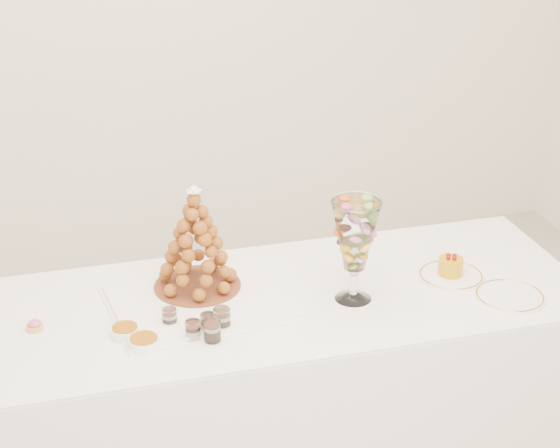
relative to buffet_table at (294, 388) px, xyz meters
name	(u,v)px	position (x,y,z in m)	size (l,w,h in m)	color
room_walls	(271,2)	(-0.12, -0.14, 1.40)	(4.54, 4.04, 2.82)	white
buffet_table	(294,388)	(0.00, 0.00, 0.00)	(2.02, 0.85, 0.76)	white
lace_tray	(203,301)	(-0.31, 0.04, 0.39)	(0.59, 0.44, 0.02)	white
macaron_vase	(355,237)	(0.18, -0.08, 0.61)	(0.16, 0.16, 0.36)	white
cake_plate	(451,276)	(0.56, -0.04, 0.39)	(0.23, 0.23, 0.01)	white
spare_plate	(510,296)	(0.69, -0.23, 0.39)	(0.23, 0.23, 0.01)	white
pink_tart	(35,326)	(-0.86, 0.03, 0.39)	(0.06, 0.06, 0.03)	tan
verrine_a	(170,318)	(-0.45, -0.08, 0.41)	(0.05, 0.05, 0.06)	white
verrine_b	(208,324)	(-0.34, -0.15, 0.41)	(0.05, 0.05, 0.07)	white
verrine_c	(222,319)	(-0.29, -0.15, 0.42)	(0.06, 0.06, 0.08)	white
verrine_d	(193,331)	(-0.39, -0.18, 0.41)	(0.05, 0.05, 0.07)	white
verrine_e	(212,330)	(-0.34, -0.20, 0.42)	(0.05, 0.05, 0.07)	white
ramekin_back	(125,331)	(-0.59, -0.09, 0.39)	(0.09, 0.09, 0.03)	white
ramekin_front	(144,343)	(-0.55, -0.18, 0.40)	(0.10, 0.10, 0.03)	white
croquembouche	(196,239)	(-0.31, 0.12, 0.58)	(0.30, 0.30, 0.37)	brown
mousse_cake	(451,266)	(0.56, -0.03, 0.42)	(0.09, 0.09, 0.08)	#C88D09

